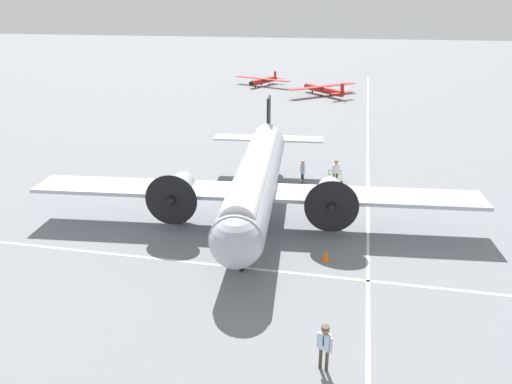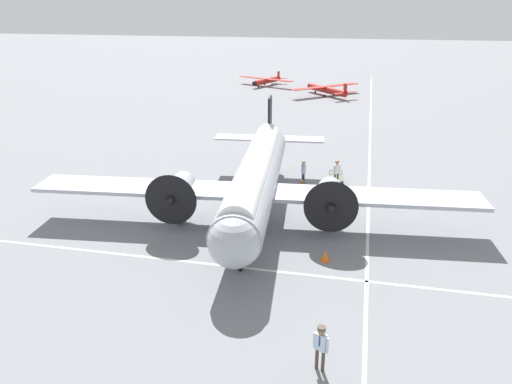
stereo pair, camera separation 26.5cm
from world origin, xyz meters
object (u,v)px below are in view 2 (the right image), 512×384
ramp_agent (337,170)px  crew_foreground (321,343)px  airliner_main (255,180)px  suitcase_near_door (303,182)px  baggage_cart (336,178)px  traffic_cone (325,256)px  passenger_boarding (303,170)px  light_aircraft_taxiing (326,89)px  light_aircraft_distant (266,81)px

ramp_agent → crew_foreground: bearing=47.4°
airliner_main → suitcase_near_door: size_ratio=49.11×
ramp_agent → baggage_cart: (0.84, 0.04, -0.84)m
crew_foreground → traffic_cone: crew_foreground is taller
crew_foreground → passenger_boarding: (17.97, 2.89, -0.02)m
airliner_main → baggage_cart: (7.48, -4.06, -2.14)m
airliner_main → suitcase_near_door: 6.85m
crew_foreground → passenger_boarding: bearing=-55.7°
airliner_main → suitcase_near_door: (6.20, -1.93, -2.19)m
passenger_boarding → light_aircraft_taxiing: light_aircraft_taxiing is taller
passenger_boarding → traffic_cone: passenger_boarding is taller
ramp_agent → traffic_cone: bearing=46.3°
crew_foreground → light_aircraft_distant: 60.42m
ramp_agent → suitcase_near_door: ramp_agent is taller
baggage_cart → traffic_cone: size_ratio=3.07×
passenger_boarding → light_aircraft_distant: (40.90, 10.72, -0.28)m
suitcase_near_door → light_aircraft_taxiing: light_aircraft_taxiing is taller
light_aircraft_distant → traffic_cone: bearing=38.6°
suitcase_near_door → baggage_cart: bearing=-58.9°
ramp_agent → light_aircraft_taxiing: light_aircraft_taxiing is taller
baggage_cart → light_aircraft_distant: bearing=-168.8°
ramp_agent → baggage_cart: ramp_agent is taller
airliner_main → passenger_boarding: (6.35, -1.91, -1.36)m
passenger_boarding → traffic_cone: (-10.33, -2.41, -0.80)m
baggage_cart → light_aircraft_taxiing: 33.79m
baggage_cart → light_aircraft_taxiing: size_ratio=0.20×
airliner_main → ramp_agent: bearing=142.6°
suitcase_near_door → light_aircraft_taxiing: size_ratio=0.06×
baggage_cart → ramp_agent: bearing=-3.6°
baggage_cart → light_aircraft_taxiing: (33.59, 3.60, 0.57)m
light_aircraft_distant → light_aircraft_taxiing: (-6.17, -9.27, 0.07)m
suitcase_near_door → light_aircraft_distant: light_aircraft_distant is taller
light_aircraft_taxiing → traffic_cone: (-45.05, -3.86, -0.58)m
ramp_agent → suitcase_near_door: size_ratio=3.64×
crew_foreground → light_aircraft_taxiing: 52.88m
crew_foreground → traffic_cone: (7.64, 0.48, -0.82)m
airliner_main → light_aircraft_taxiing: airliner_main is taller
airliner_main → crew_foreground: bearing=16.7°
ramp_agent → traffic_cone: (-10.62, -0.21, -0.85)m
airliner_main → passenger_boarding: airliner_main is taller
baggage_cart → traffic_cone: baggage_cart is taller
airliner_main → light_aircraft_taxiing: 41.11m
light_aircraft_taxiing → traffic_cone: light_aircraft_taxiing is taller
baggage_cart → crew_foreground: bearing=-4.5°
crew_foreground → baggage_cart: 19.13m
crew_foreground → traffic_cone: 7.70m
crew_foreground → suitcase_near_door: 18.07m
light_aircraft_taxiing → passenger_boarding: bearing=138.4°
passenger_boarding → baggage_cart: (1.13, -2.15, -0.79)m
ramp_agent → light_aircraft_taxiing: size_ratio=0.21×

